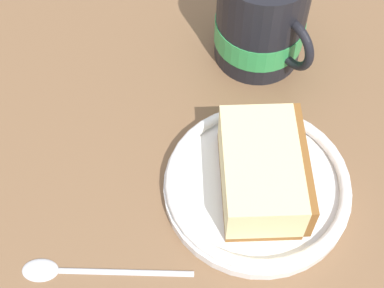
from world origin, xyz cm
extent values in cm
cube|color=brown|center=(0.00, 0.00, -1.66)|extent=(118.62, 118.62, 3.31)
cylinder|color=white|center=(-9.62, -0.83, 0.55)|extent=(16.24, 16.24, 1.10)
torus|color=white|center=(-9.62, -0.83, 1.60)|extent=(15.94, 15.94, 1.00)
cube|color=brown|center=(-9.62, -0.83, 1.40)|extent=(12.09, 10.03, 0.60)
cube|color=beige|center=(-9.62, -0.83, 3.70)|extent=(12.09, 10.03, 4.01)
cube|color=brown|center=(-11.05, -3.95, 3.70)|extent=(9.74, 4.88, 4.01)
cylinder|color=black|center=(4.42, -8.97, 5.26)|extent=(8.68, 8.68, 10.51)
cylinder|color=green|center=(4.42, -8.97, 3.37)|extent=(8.86, 8.86, 2.65)
torus|color=black|center=(0.13, -9.67, 5.26)|extent=(5.54, 1.72, 5.48)
ellipsoid|color=silver|center=(-8.12, 18.45, 0.40)|extent=(3.18, 3.59, 0.80)
cylinder|color=silver|center=(-11.40, 12.30, 0.25)|extent=(5.59, 9.90, 0.50)
camera|label=1|loc=(-28.33, 14.84, 44.03)|focal=53.10mm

